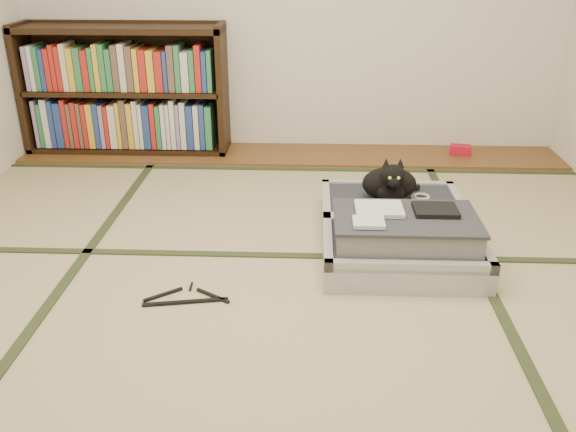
{
  "coord_description": "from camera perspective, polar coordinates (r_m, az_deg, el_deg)",
  "views": [
    {
      "loc": [
        0.16,
        -2.37,
        1.48
      ],
      "look_at": [
        0.05,
        0.35,
        0.25
      ],
      "focal_mm": 38.0,
      "sensor_mm": 36.0,
      "label": 1
    }
  ],
  "objects": [
    {
      "name": "floor",
      "position": [
        2.8,
        -1.33,
        -7.62
      ],
      "size": [
        4.5,
        4.5,
        0.0
      ],
      "primitive_type": "plane",
      "color": "#CAB387",
      "rests_on": "ground"
    },
    {
      "name": "wood_strip",
      "position": [
        4.61,
        0.23,
        5.77
      ],
      "size": [
        4.0,
        0.5,
        0.02
      ],
      "primitive_type": "cube",
      "color": "brown",
      "rests_on": "ground"
    },
    {
      "name": "red_item",
      "position": [
        4.76,
        15.83,
        5.98
      ],
      "size": [
        0.16,
        0.12,
        0.07
      ],
      "primitive_type": "cube",
      "rotation": [
        0.0,
        0.0,
        -0.19
      ],
      "color": "red",
      "rests_on": "wood_strip"
    },
    {
      "name": "tatami_borders",
      "position": [
        3.23,
        -0.78,
        -2.91
      ],
      "size": [
        4.0,
        4.5,
        0.01
      ],
      "color": "#2D381E",
      "rests_on": "ground"
    },
    {
      "name": "bookcase",
      "position": [
        4.76,
        -14.97,
        11.07
      ],
      "size": [
        1.5,
        0.34,
        0.96
      ],
      "color": "black",
      "rests_on": "wood_strip"
    },
    {
      "name": "suitcase",
      "position": [
        3.22,
        10.26,
        -1.31
      ],
      "size": [
        0.78,
        1.04,
        0.31
      ],
      "color": "#B2B3B7",
      "rests_on": "floor"
    },
    {
      "name": "cat",
      "position": [
        3.42,
        9.54,
        3.0
      ],
      "size": [
        0.35,
        0.35,
        0.28
      ],
      "color": "black",
      "rests_on": "suitcase"
    },
    {
      "name": "cable_coil",
      "position": [
        3.51,
        12.3,
        1.7
      ],
      "size": [
        0.11,
        0.11,
        0.03
      ],
      "color": "white",
      "rests_on": "suitcase"
    },
    {
      "name": "hanger",
      "position": [
        2.82,
        -9.45,
        -7.6
      ],
      "size": [
        0.39,
        0.21,
        0.01
      ],
      "color": "black",
      "rests_on": "floor"
    }
  ]
}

